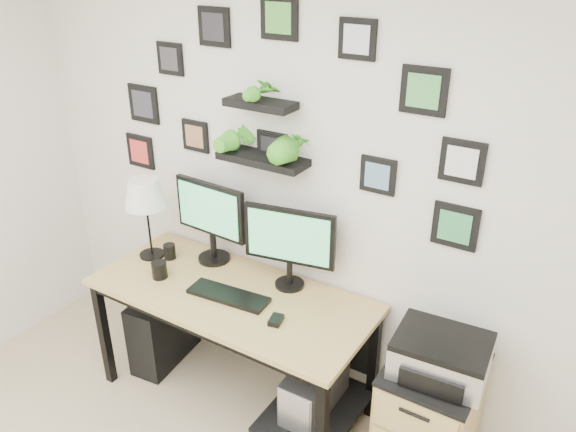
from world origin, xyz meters
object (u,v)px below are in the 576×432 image
Objects in this scene: pc_tower_grey at (314,400)px; printer at (441,356)px; pc_tower_black at (164,327)px; monitor_left at (211,216)px; file_cabinet at (428,420)px; desk at (240,310)px; mug at (159,270)px; table_lamp at (145,195)px; monitor_right at (289,242)px.

printer is at bearing 5.57° from pc_tower_grey.
pc_tower_grey is at bearing -8.13° from pc_tower_black.
file_cabinet is (1.44, -0.13, -0.71)m from monitor_left.
desk is at bearing 177.31° from pc_tower_grey.
mug is at bearing -45.64° from pc_tower_black.
table_lamp is 1.13× the size of printer.
monitor_right is at bearing -0.11° from monitor_left.
monitor_right reaches higher than pc_tower_grey.
monitor_right is 0.92m from table_lamp.
monitor_left reaches higher than desk.
table_lamp is 1.86m from printer.
pc_tower_grey is at bearing 5.99° from mug.
monitor_right reaches higher than printer.
pc_tower_black is 1.84m from printer.
monitor_left is at bearing 179.89° from monitor_right.
monitor_right is 0.78m from mug.
monitor_left is 1.04× the size of pc_tower_black.
file_cabinet reaches higher than pc_tower_black.
pc_tower_grey is at bearing -2.80° from table_lamp.
table_lamp is at bearing -156.28° from monitor_left.
desk is 0.49m from monitor_right.
monitor_left is at bearing 165.63° from pc_tower_grey.
pc_tower_black is (-0.30, -0.18, -0.80)m from monitor_left.
table_lamp is 5.09× the size of mug.
pc_tower_black is at bearing 140.99° from mug.
mug is 0.22× the size of printer.
printer is (0.92, -0.15, -0.27)m from monitor_right.
table_lamp is at bearing -179.92° from printer.
file_cabinet is (0.60, 0.08, 0.11)m from pc_tower_grey.
printer reaches higher than pc_tower_black.
monitor_left is at bearing 173.99° from printer.
pc_tower_black is at bearing 179.44° from desk.
file_cabinet reaches higher than pc_tower_grey.
monitor_right is 1.11× the size of pc_tower_grey.
monitor_right is 1.15m from file_cabinet.
mug is at bearing -36.26° from table_lamp.
monitor_right is 1.14× the size of printer.
pc_tower_grey is at bearing -172.27° from file_cabinet.
printer is (1.60, 0.16, -0.03)m from mug.
monitor_left is 0.42m from mug.
pc_tower_grey is at bearing -35.87° from monitor_right.
desk is at bearing -178.11° from printer.
monitor_right reaches higher than file_cabinet.
desk is at bearing 14.90° from mug.
monitor_left reaches higher than monitor_right.
desk is 3.17× the size of table_lamp.
table_lamp is (-0.90, -0.16, 0.12)m from monitor_right.
table_lamp reaches higher than file_cabinet.
file_cabinet is 0.43m from printer.
desk is 3.18× the size of monitor_left.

